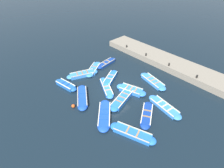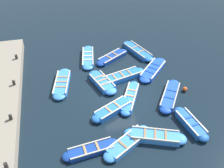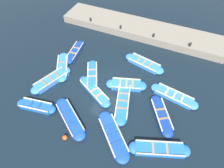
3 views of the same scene
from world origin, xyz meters
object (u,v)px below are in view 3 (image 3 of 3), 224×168
boat_end_of_row (52,80)px  boat_alongside (70,118)px  boat_centre (123,102)px  boat_far_corner (113,135)px  boat_broadside (144,63)px  bollard_mid_south (154,35)px  buoy_orange_near (65,138)px  boat_drifting (75,52)px  bollard_mid_north (121,27)px  boat_tucked (161,115)px  boat_bow_out (174,96)px  boat_stern_in (63,66)px  boat_outer_left (126,85)px  boat_mid_row (159,149)px  bollard_south (190,44)px  bollard_north (91,19)px  boat_inner_gap (36,106)px  boat_outer_right (92,74)px  boat_near_quay (94,91)px

boat_end_of_row → boat_alongside: 4.07m
boat_centre → boat_far_corner: 2.71m
boat_broadside → bollard_mid_south: bearing=-177.4°
boat_centre → buoy_orange_near: (4.11, -2.51, -0.02)m
boat_drifting → bollard_mid_north: bollard_mid_north is taller
boat_tucked → boat_bow_out: size_ratio=0.86×
boat_stern_in → boat_drifting: boat_stern_in is taller
boat_bow_out → boat_outer_left: bearing=-82.8°
boat_end_of_row → boat_mid_row: boat_end_of_row is taller
boat_alongside → bollard_south: 12.60m
buoy_orange_near → bollard_north: bearing=-160.0°
boat_tucked → bollard_mid_north: size_ratio=9.59×
boat_inner_gap → bollard_mid_south: 12.41m
boat_drifting → bollard_north: bollard_north is taller
boat_end_of_row → boat_far_corner: (2.33, 6.63, -0.03)m
boat_outer_right → boat_drifting: bearing=-124.1°
bollard_mid_south → boat_stern_in: bearing=-44.3°
boat_outer_right → boat_far_corner: 5.68m
boat_far_corner → boat_broadside: bearing=-179.3°
boat_stern_in → boat_alongside: bearing=39.2°
boat_bow_out → bollard_north: 11.91m
boat_end_of_row → boat_bow_out: 10.04m
boat_centre → boat_near_quay: bearing=-91.8°
boat_stern_in → bollard_north: bollard_north is taller
boat_outer_left → boat_outer_right: bearing=-88.1°
boat_mid_row → boat_tucked: bearing=-169.3°
boat_mid_row → buoy_orange_near: 6.18m
bollard_north → buoy_orange_near: bollard_north is taller
boat_stern_in → bollard_mid_north: bollard_mid_north is taller
boat_centre → boat_alongside: size_ratio=1.10×
boat_inner_gap → boat_broadside: (-7.57, 6.06, -0.04)m
boat_tucked → bollard_south: bearing=175.1°
boat_bow_out → boat_drifting: size_ratio=1.13×
buoy_orange_near → boat_centre: bearing=148.6°
bollard_south → buoy_orange_near: size_ratio=1.02×
boat_tucked → boat_near_quay: bearing=-89.8°
boat_tucked → bollard_south: 7.93m
boat_outer_left → bollard_south: bearing=147.9°
boat_drifting → bollard_mid_south: bollard_mid_south is taller
boat_inner_gap → boat_alongside: 2.83m
boat_drifting → buoy_orange_near: boat_drifting is taller
buoy_orange_near → boat_bow_out: bearing=136.3°
boat_mid_row → boat_broadside: 7.68m
boat_inner_gap → boat_tucked: 9.25m
boat_broadside → bollard_south: size_ratio=11.22×
boat_centre → boat_alongside: (2.75, -2.96, -0.01)m
boat_end_of_row → boat_drifting: bearing=-179.2°
boat_bow_out → boat_outer_left: boat_outer_left is taller
boat_tucked → buoy_orange_near: 6.90m
boat_bow_out → boat_mid_row: bearing=-0.6°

